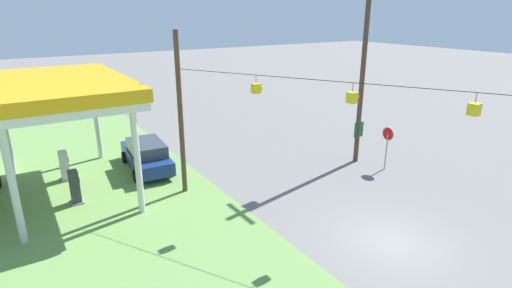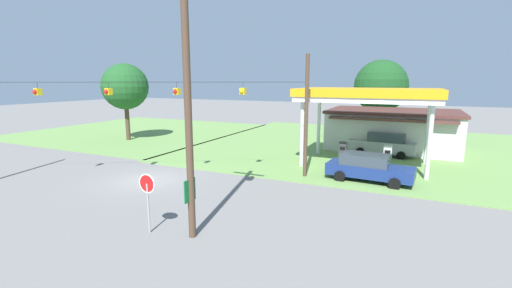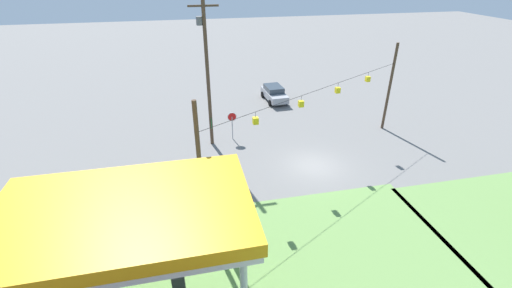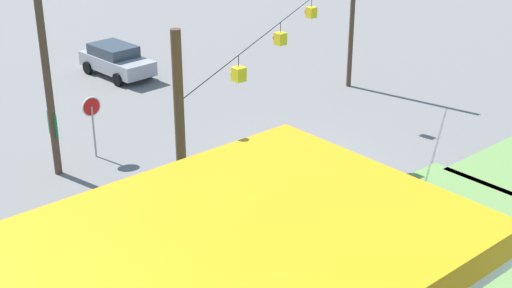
{
  "view_description": "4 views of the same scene",
  "coord_description": "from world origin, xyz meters",
  "px_view_note": "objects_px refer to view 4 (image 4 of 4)",
  "views": [
    {
      "loc": [
        -8.58,
        11.74,
        8.55
      ],
      "look_at": [
        5.0,
        3.11,
        3.18
      ],
      "focal_mm": 28.0,
      "sensor_mm": 36.0,
      "label": 1
    },
    {
      "loc": [
        14.88,
        -15.86,
        6.17
      ],
      "look_at": [
        5.86,
        3.42,
        2.21
      ],
      "focal_mm": 24.0,
      "sensor_mm": 36.0,
      "label": 2
    },
    {
      "loc": [
        9.03,
        20.67,
        13.55
      ],
      "look_at": [
        4.82,
        1.52,
        3.19
      ],
      "focal_mm": 24.0,
      "sensor_mm": 36.0,
      "label": 3
    },
    {
      "loc": [
        17.36,
        17.75,
        11.73
      ],
      "look_at": [
        4.13,
        2.54,
        2.93
      ],
      "focal_mm": 50.0,
      "sensor_mm": 36.0,
      "label": 4
    }
  ],
  "objects_px": {
    "car_on_crossroad": "(116,60)",
    "route_sign": "(54,131)",
    "gas_station_canopy": "(197,279)",
    "stop_sign_roadside": "(92,114)",
    "utility_pole_main": "(37,1)"
  },
  "relations": [
    {
      "from": "car_on_crossroad",
      "to": "stop_sign_roadside",
      "type": "distance_m",
      "value": 10.36
    },
    {
      "from": "car_on_crossroad",
      "to": "utility_pole_main",
      "type": "relative_size",
      "value": 0.39
    },
    {
      "from": "route_sign",
      "to": "utility_pole_main",
      "type": "relative_size",
      "value": 0.2
    },
    {
      "from": "utility_pole_main",
      "to": "car_on_crossroad",
      "type": "bearing_deg",
      "value": -131.66
    },
    {
      "from": "car_on_crossroad",
      "to": "route_sign",
      "type": "relative_size",
      "value": 1.91
    },
    {
      "from": "route_sign",
      "to": "utility_pole_main",
      "type": "bearing_deg",
      "value": 38.73
    },
    {
      "from": "gas_station_canopy",
      "to": "route_sign",
      "type": "height_order",
      "value": "gas_station_canopy"
    },
    {
      "from": "gas_station_canopy",
      "to": "stop_sign_roadside",
      "type": "distance_m",
      "value": 17.12
    },
    {
      "from": "route_sign",
      "to": "stop_sign_roadside",
      "type": "bearing_deg",
      "value": -168.17
    },
    {
      "from": "gas_station_canopy",
      "to": "utility_pole_main",
      "type": "distance_m",
      "value": 15.84
    },
    {
      "from": "car_on_crossroad",
      "to": "route_sign",
      "type": "height_order",
      "value": "route_sign"
    },
    {
      "from": "gas_station_canopy",
      "to": "utility_pole_main",
      "type": "height_order",
      "value": "utility_pole_main"
    },
    {
      "from": "utility_pole_main",
      "to": "route_sign",
      "type": "bearing_deg",
      "value": -141.27
    },
    {
      "from": "gas_station_canopy",
      "to": "route_sign",
      "type": "distance_m",
      "value": 16.2
    },
    {
      "from": "car_on_crossroad",
      "to": "stop_sign_roadside",
      "type": "relative_size",
      "value": 1.84
    }
  ]
}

